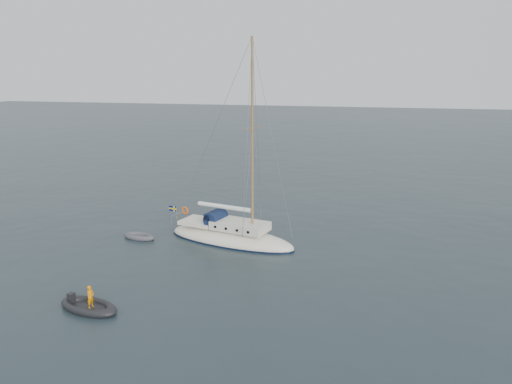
# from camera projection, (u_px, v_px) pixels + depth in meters

# --- Properties ---
(ground) EXTENTS (300.00, 300.00, 0.00)m
(ground) POSITION_uv_depth(u_px,v_px,m) (250.00, 251.00, 33.60)
(ground) COLOR black
(ground) RESTS_ON ground
(sailboat) EXTENTS (10.27, 3.07, 14.63)m
(sailboat) POSITION_uv_depth(u_px,v_px,m) (231.00, 227.00, 35.28)
(sailboat) COLOR #F0E5CF
(sailboat) RESTS_ON ground
(dinghy) EXTENTS (2.49, 1.12, 0.36)m
(dinghy) POSITION_uv_depth(u_px,v_px,m) (139.00, 236.00, 36.12)
(dinghy) COLOR #47464B
(dinghy) RESTS_ON ground
(rib) EXTENTS (3.45, 1.57, 1.36)m
(rib) POSITION_uv_depth(u_px,v_px,m) (88.00, 306.00, 25.25)
(rib) COLOR black
(rib) RESTS_ON ground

